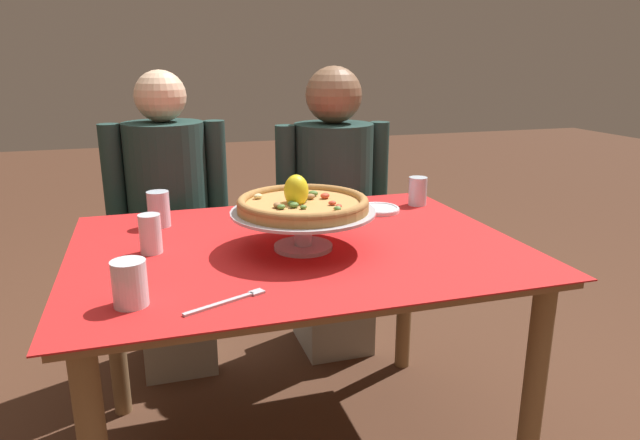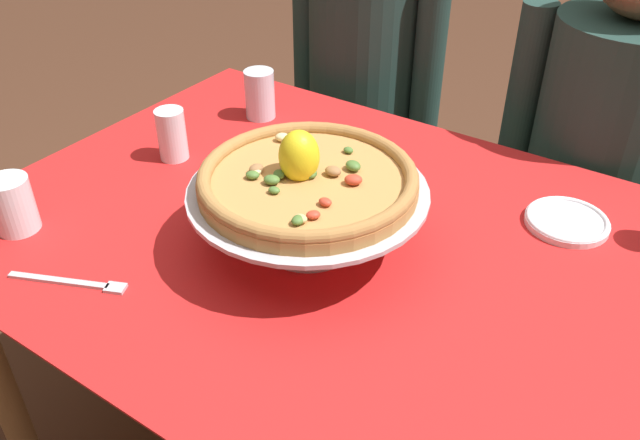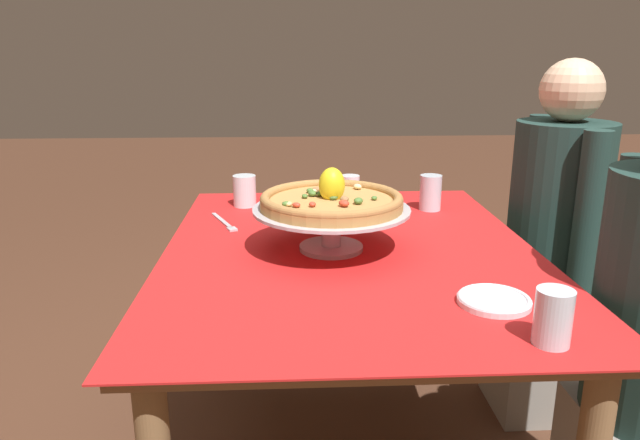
% 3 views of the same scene
% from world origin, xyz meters
% --- Properties ---
extents(dining_table, '(1.26, 0.96, 0.71)m').
position_xyz_m(dining_table, '(0.00, 0.00, 0.62)').
color(dining_table, olive).
rests_on(dining_table, ground).
extents(pizza_stand, '(0.40, 0.40, 0.11)m').
position_xyz_m(pizza_stand, '(0.01, -0.05, 0.80)').
color(pizza_stand, '#B7B7C1').
rests_on(pizza_stand, dining_table).
extents(pizza, '(0.36, 0.36, 0.10)m').
position_xyz_m(pizza, '(0.01, -0.05, 0.85)').
color(pizza, '#BC8447').
rests_on(pizza, pizza_stand).
extents(water_glass_front_left, '(0.08, 0.08, 0.10)m').
position_xyz_m(water_glass_front_left, '(-0.45, -0.30, 0.76)').
color(water_glass_front_left, silver).
rests_on(water_glass_front_left, dining_table).
extents(water_glass_back_left, '(0.07, 0.07, 0.11)m').
position_xyz_m(water_glass_back_left, '(-0.37, 0.30, 0.76)').
color(water_glass_back_left, silver).
rests_on(water_glass_back_left, dining_table).
extents(water_glass_side_left, '(0.06, 0.06, 0.11)m').
position_xyz_m(water_glass_side_left, '(-0.40, 0.04, 0.76)').
color(water_glass_side_left, white).
rests_on(water_glass_side_left, dining_table).
extents(side_plate, '(0.15, 0.15, 0.02)m').
position_xyz_m(side_plate, '(0.36, 0.26, 0.72)').
color(side_plate, white).
rests_on(side_plate, dining_table).
extents(dinner_fork, '(0.19, 0.10, 0.01)m').
position_xyz_m(dinner_fork, '(-0.24, -0.35, 0.72)').
color(dinner_fork, '#B7B7C1').
rests_on(dinner_fork, dining_table).
extents(diner_left, '(0.46, 0.32, 1.19)m').
position_xyz_m(diner_left, '(-0.33, 0.70, 0.56)').
color(diner_left, gray).
rests_on(diner_left, ground).
extents(diner_right, '(0.48, 0.32, 1.20)m').
position_xyz_m(diner_right, '(0.33, 0.66, 0.58)').
color(diner_right, gray).
rests_on(diner_right, ground).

